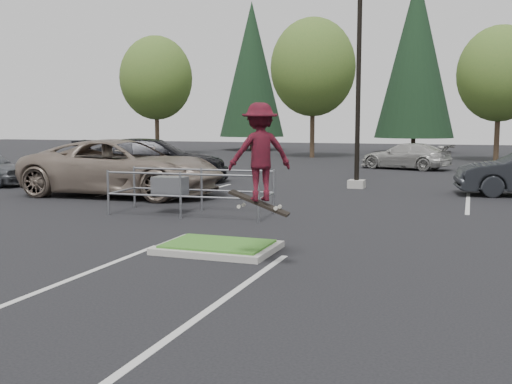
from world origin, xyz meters
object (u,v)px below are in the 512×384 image
(cart_corral, at_px, (175,186))
(car_far_silver, at_px, (407,156))
(skateboarder, at_px, (259,153))
(conif_a, at_px, (252,70))
(car_l_black, at_px, (151,160))
(conif_b, at_px, (416,56))
(car_l_tan, at_px, (123,168))
(decid_b, at_px, (313,70))
(decid_c, at_px, (499,77))
(light_pole, at_px, (359,65))
(decid_a, at_px, (156,81))

(cart_corral, bearing_deg, car_far_silver, 73.22)
(cart_corral, bearing_deg, skateboarder, -53.27)
(cart_corral, height_order, car_far_silver, car_far_silver)
(conif_a, height_order, skateboarder, conif_a)
(skateboarder, height_order, car_l_black, skateboarder)
(conif_b, distance_m, car_l_tan, 34.82)
(decid_b, distance_m, conif_a, 12.43)
(decid_c, bearing_deg, light_pole, -107.11)
(skateboarder, bearing_deg, decid_a, -91.87)
(decid_b, relative_size, skateboarder, 5.11)
(cart_corral, xyz_separation_m, car_l_black, (-5.02, 7.53, 0.14))
(light_pole, bearing_deg, conif_a, 117.38)
(conif_a, bearing_deg, car_l_tan, -77.20)
(decid_a, xyz_separation_m, car_far_silver, (19.34, -8.03, -4.89))
(decid_b, height_order, conif_a, conif_a)
(decid_b, height_order, car_far_silver, decid_b)
(cart_corral, xyz_separation_m, car_far_silver, (4.31, 18.03, -0.07))
(decid_c, relative_size, skateboarder, 4.45)
(conif_a, distance_m, skateboarder, 44.03)
(conif_a, bearing_deg, cart_corral, -72.99)
(car_far_silver, bearing_deg, light_pole, 12.65)
(decid_c, bearing_deg, decid_a, 179.52)
(decid_b, bearing_deg, conif_b, 58.91)
(conif_a, height_order, cart_corral, conif_a)
(conif_b, xyz_separation_m, skateboarder, (1.20, -41.50, -5.88))
(decid_a, height_order, skateboarder, decid_a)
(cart_corral, relative_size, car_far_silver, 0.91)
(decid_b, distance_m, cart_corral, 27.25)
(decid_c, xyz_separation_m, car_l_tan, (-12.49, -22.83, -4.30))
(car_l_tan, bearing_deg, decid_b, -3.63)
(decid_b, bearing_deg, car_far_silver, -49.29)
(decid_a, xyz_separation_m, decid_b, (12.00, 0.50, 0.46))
(light_pole, distance_m, cart_corral, 9.54)
(car_l_tan, distance_m, car_l_black, 4.74)
(decid_b, xyz_separation_m, conif_b, (6.01, 9.97, 1.81))
(light_pole, distance_m, decid_c, 18.67)
(decid_b, relative_size, cart_corral, 2.23)
(conif_a, xyz_separation_m, car_far_silver, (15.33, -18.00, -6.41))
(decid_a, height_order, conif_b, conif_b)
(decid_c, xyz_separation_m, skateboarder, (-4.79, -30.83, -3.29))
(decid_b, bearing_deg, car_l_tan, -91.19)
(conif_b, distance_m, cart_corral, 37.33)
(decid_c, bearing_deg, decid_b, 176.66)
(skateboarder, xyz_separation_m, car_l_tan, (-7.70, 8.00, -1.02))
(decid_a, height_order, cart_corral, decid_a)
(conif_a, distance_m, car_l_tan, 34.40)
(decid_a, xyz_separation_m, car_l_tan, (11.51, -23.03, -4.63))
(decid_a, bearing_deg, skateboarder, -58.24)
(cart_corral, relative_size, car_l_tan, 0.63)
(light_pole, xyz_separation_m, car_far_silver, (0.83, 10.00, -3.87))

